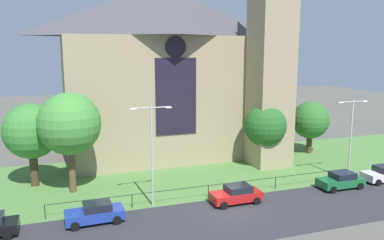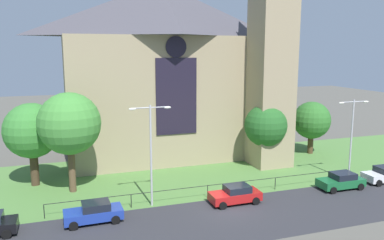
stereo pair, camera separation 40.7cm
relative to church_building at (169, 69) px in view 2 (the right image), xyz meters
name	(u,v)px [view 2 (the right image)]	position (x,y,z in m)	size (l,w,h in m)	color
ground	(189,172)	(-0.04, -7.23, -10.27)	(160.00, 160.00, 0.00)	#56544C
road_asphalt	(238,218)	(-0.04, -19.23, -10.27)	(120.00, 8.00, 0.01)	#2D2D33
grass_verge	(195,177)	(-0.04, -9.23, -10.27)	(120.00, 20.00, 0.01)	#517F3D
church_building	(169,69)	(0.00, 0.00, 0.00)	(23.20, 16.20, 26.00)	tan
iron_railing	(208,187)	(-0.77, -14.73, -9.32)	(26.29, 0.07, 1.13)	black
tree_right_far	(312,120)	(16.42, -4.90, -6.18)	(4.51, 4.51, 6.38)	#4C3823
tree_left_far	(32,131)	(-14.92, -6.50, -5.11)	(5.09, 5.09, 7.76)	#423021
tree_left_near	(69,124)	(-11.64, -9.39, -4.12)	(5.45, 5.45, 8.91)	brown
tree_right_near	(266,126)	(8.24, -8.31, -5.74)	(4.54, 4.54, 6.85)	#423021
streetlamp_near	(151,143)	(-5.66, -14.83, -5.02)	(3.37, 0.26, 8.26)	#B2B2B7
streetlamp_far	(352,129)	(13.81, -14.83, -5.22)	(3.37, 0.26, 7.90)	#B2B2B7
parked_car_blue	(94,212)	(-10.38, -16.54, -9.53)	(4.25, 2.12, 1.51)	#1E3899
parked_car_red	(235,194)	(0.99, -16.53, -9.53)	(4.22, 2.05, 1.51)	#B21919
parked_car_green	(341,181)	(11.56, -16.50, -9.53)	(4.21, 2.05, 1.51)	#196033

